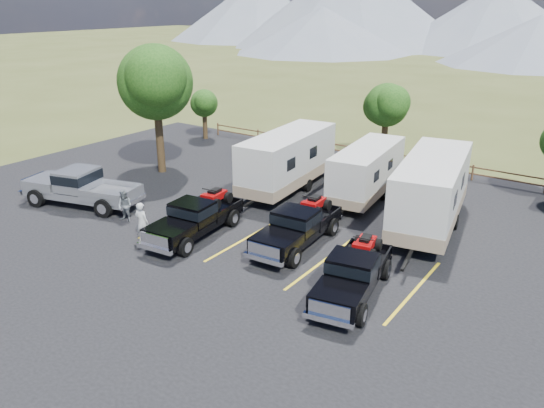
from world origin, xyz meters
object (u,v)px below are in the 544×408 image
Objects in this scene: trailer_right at (431,192)px; pickup_silver at (81,187)px; trailer_left at (288,161)px; rig_left at (196,217)px; tree_big_nw at (155,82)px; rig_right at (353,273)px; trailer_center at (367,172)px; person_a at (142,223)px; rig_center at (298,226)px; person_b at (125,206)px.

trailer_right reaches higher than pickup_silver.
rig_left is at bearing -94.49° from trailer_left.
rig_right is (16.73, -6.52, -4.68)m from tree_big_nw.
person_a is (-5.65, -10.83, -0.56)m from trailer_center.
rig_left is at bearing -35.12° from tree_big_nw.
tree_big_nw is at bearing -56.44° from person_a.
trailer_left is (-8.34, 8.25, 0.83)m from rig_right.
tree_big_nw is at bearing 148.30° from rig_right.
rig_right is 9.80m from person_a.
rig_center is at bearing -58.04° from trailer_left.
trailer_left reaches higher than trailer_center.
trailer_right is 5.25× the size of person_a.
person_b is (-12.24, -0.19, -0.09)m from rig_right.
trailer_left reaches higher than rig_center.
trailer_left reaches higher than rig_right.
rig_left is 1.03× the size of rig_right.
trailer_left is 0.95× the size of trailer_right.
pickup_silver is at bearing -172.36° from rig_center.
rig_right is at bearing -101.13° from trailer_right.
trailer_right is 6.31× the size of person_b.
rig_left is 0.62× the size of trailer_left.
person_b is at bearing -33.02° from person_a.
tree_big_nw reaches higher than person_a.
rig_center is 8.72m from person_b.
tree_big_nw is 0.83× the size of trailer_left.
trailer_left is (8.39, 1.73, -3.85)m from tree_big_nw.
pickup_silver is at bearing 169.78° from rig_right.
rig_left is 7.54m from pickup_silver.
pickup_silver is (-15.90, -7.60, -0.77)m from trailer_right.
rig_center is 3.09× the size of person_a.
trailer_left is at bearing 11.65° from tree_big_nw.
pickup_silver reaches higher than rig_right.
rig_right is 12.24m from person_b.
person_b is at bearing 72.59° from pickup_silver.
trailer_center is at bearing -125.68° from person_a.
rig_center is at bearing 86.48° from pickup_silver.
rig_center reaches higher than rig_left.
tree_big_nw is 9.39m from trailer_left.
trailer_left is at bearing 165.02° from trailer_right.
trailer_right is at bearing 100.38° from pickup_silver.
rig_right is at bearing 75.04° from pickup_silver.
tree_big_nw is at bearing 115.28° from person_b.
tree_big_nw is at bearing -173.24° from trailer_center.
pickup_silver is at bearing -20.35° from person_a.
rig_left is 10.94m from trailer_right.
tree_big_nw reaches higher than rig_left.
tree_big_nw reaches higher than person_b.
person_a is at bearing -103.21° from trailer_left.
rig_right is 3.62× the size of person_b.
trailer_left is at bearing 123.02° from pickup_silver.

